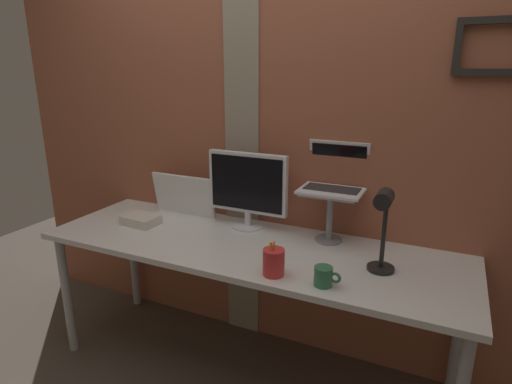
% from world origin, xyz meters
% --- Properties ---
extents(ground_plane, '(6.00, 6.00, 0.00)m').
position_xyz_m(ground_plane, '(0.00, 0.00, 0.00)').
color(ground_plane, '#4C4238').
extents(brick_wall_back, '(3.54, 0.16, 2.40)m').
position_xyz_m(brick_wall_back, '(0.00, 0.35, 1.20)').
color(brick_wall_back, '#9E563D').
rests_on(brick_wall_back, ground_plane).
extents(desk, '(2.15, 0.68, 0.75)m').
position_xyz_m(desk, '(0.05, -0.05, 0.68)').
color(desk, white).
rests_on(desk, ground_plane).
extents(monitor, '(0.46, 0.18, 0.42)m').
position_xyz_m(monitor, '(-0.06, 0.17, 0.99)').
color(monitor, white).
rests_on(monitor, desk).
extents(laptop_stand, '(0.28, 0.22, 0.26)m').
position_xyz_m(laptop_stand, '(0.40, 0.17, 0.92)').
color(laptop_stand, gray).
rests_on(laptop_stand, desk).
extents(laptop, '(0.31, 0.27, 0.24)m').
position_xyz_m(laptop, '(0.40, 0.24, 1.08)').
color(laptop, white).
rests_on(laptop, laptop_stand).
extents(whiteboard_panel, '(0.41, 0.06, 0.25)m').
position_xyz_m(whiteboard_panel, '(-0.50, 0.19, 0.87)').
color(whiteboard_panel, white).
rests_on(whiteboard_panel, desk).
extents(desk_lamp, '(0.12, 0.20, 0.39)m').
position_xyz_m(desk_lamp, '(0.70, -0.10, 0.99)').
color(desk_lamp, black).
rests_on(desk_lamp, desk).
extents(pen_cup, '(0.09, 0.09, 0.16)m').
position_xyz_m(pen_cup, '(0.29, -0.29, 0.81)').
color(pen_cup, red).
rests_on(pen_cup, desk).
extents(coffee_mug, '(0.11, 0.08, 0.08)m').
position_xyz_m(coffee_mug, '(0.51, -0.29, 0.79)').
color(coffee_mug, '#33724C').
rests_on(coffee_mug, desk).
extents(paper_clutter_stack, '(0.21, 0.15, 0.05)m').
position_xyz_m(paper_clutter_stack, '(-0.63, -0.05, 0.78)').
color(paper_clutter_stack, silver).
rests_on(paper_clutter_stack, desk).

